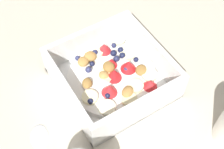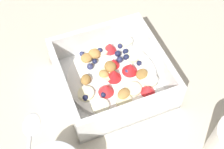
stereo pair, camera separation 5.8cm
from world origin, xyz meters
name	(u,v)px [view 2 (the right image)]	position (x,y,z in m)	size (l,w,h in m)	color
ground_plane	(104,83)	(0.00, 0.00, 0.00)	(2.40, 2.40, 0.00)	beige
fruit_bowl	(113,77)	(-0.02, 0.01, 0.02)	(0.20, 0.20, 0.07)	white
spoon	(29,137)	(0.16, 0.06, 0.00)	(0.08, 0.17, 0.01)	silver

